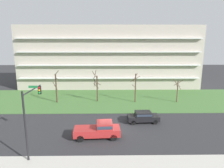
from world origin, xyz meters
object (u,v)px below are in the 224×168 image
object	(u,v)px
tree_left	(97,86)
tree_center	(135,87)
tree_right	(177,90)
sedan_black_center_left	(143,116)
traffic_signal_mast	(31,110)
pickup_red_near_left	(99,130)
tree_far_left	(56,88)

from	to	relation	value
tree_left	tree_center	xyz separation A→B (m)	(7.29, -0.46, -0.02)
tree_right	sedan_black_center_left	xyz separation A→B (m)	(-8.06, -9.36, -1.55)
tree_right	tree_center	bearing A→B (deg)	178.34
tree_left	tree_center	bearing A→B (deg)	-3.59
traffic_signal_mast	tree_left	bearing A→B (deg)	73.42
tree_left	pickup_red_near_left	xyz separation A→B (m)	(1.17, -14.53, -2.00)
pickup_red_near_left	traffic_signal_mast	bearing A→B (deg)	-156.95
traffic_signal_mast	sedan_black_center_left	bearing A→B (deg)	31.66
tree_far_left	pickup_red_near_left	xyz separation A→B (m)	(8.70, -13.96, -1.95)
tree_center	pickup_red_near_left	world-z (taller)	tree_center
tree_center	pickup_red_near_left	xyz separation A→B (m)	(-6.12, -14.08, -1.98)
sedan_black_center_left	tree_center	bearing A→B (deg)	-93.51
sedan_black_center_left	tree_left	bearing A→B (deg)	-57.30
pickup_red_near_left	sedan_black_center_left	bearing A→B (deg)	33.53
tree_far_left	sedan_black_center_left	xyz separation A→B (m)	(14.70, -9.47, -2.09)
tree_right	tree_left	bearing A→B (deg)	177.41
tree_right	pickup_red_near_left	world-z (taller)	tree_right
tree_right	traffic_signal_mast	bearing A→B (deg)	-140.28
pickup_red_near_left	sedan_black_center_left	size ratio (longest dim) A/B	1.23
tree_left	tree_right	world-z (taller)	tree_left
tree_far_left	pickup_red_near_left	bearing A→B (deg)	-58.06
tree_center	sedan_black_center_left	world-z (taller)	tree_center
pickup_red_near_left	traffic_signal_mast	size ratio (longest dim) A/B	0.81
tree_far_left	tree_center	world-z (taller)	tree_far_left
tree_far_left	tree_left	world-z (taller)	tree_left
pickup_red_near_left	sedan_black_center_left	world-z (taller)	pickup_red_near_left
tree_center	pickup_red_near_left	bearing A→B (deg)	-113.49
sedan_black_center_left	traffic_signal_mast	distance (m)	15.09
sedan_black_center_left	traffic_signal_mast	xyz separation A→B (m)	(-12.45, -7.67, 3.73)
tree_right	traffic_signal_mast	distance (m)	26.75
tree_center	tree_right	world-z (taller)	tree_center
tree_right	pickup_red_near_left	bearing A→B (deg)	-135.44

